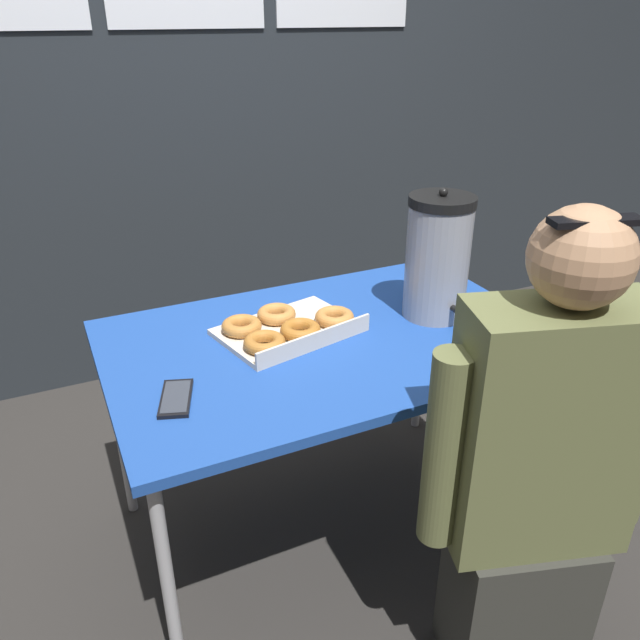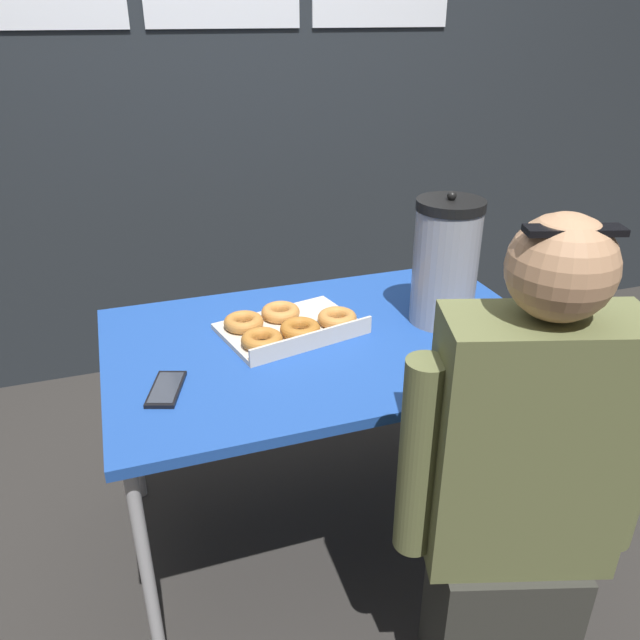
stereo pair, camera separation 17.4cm
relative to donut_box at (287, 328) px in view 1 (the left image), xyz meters
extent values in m
plane|color=#2D2B28|center=(0.10, -0.06, -0.74)|extent=(12.00, 12.00, 0.00)
cube|color=#23282D|center=(0.10, 1.27, 0.62)|extent=(6.00, 0.10, 2.72)
cube|color=#1E479E|center=(0.10, -0.06, -0.04)|extent=(1.25, 0.80, 0.03)
cylinder|color=#ADADB2|center=(-0.47, -0.42, -0.39)|extent=(0.03, 0.03, 0.69)
cylinder|color=#ADADB2|center=(0.68, -0.42, -0.39)|extent=(0.03, 0.03, 0.69)
cylinder|color=#ADADB2|center=(-0.47, 0.29, -0.39)|extent=(0.03, 0.03, 0.69)
cylinder|color=#ADADB2|center=(0.68, 0.29, -0.39)|extent=(0.03, 0.03, 0.69)
cube|color=beige|center=(0.01, 0.01, -0.02)|extent=(0.43, 0.34, 0.02)
cube|color=beige|center=(0.04, -0.11, 0.01)|extent=(0.38, 0.09, 0.04)
torus|color=#B16E2C|center=(-0.10, -0.08, 0.01)|extent=(0.16, 0.16, 0.03)
torus|color=#AB6926|center=(0.02, -0.05, 0.01)|extent=(0.13, 0.13, 0.03)
torus|color=#C17E3C|center=(0.14, -0.02, 0.01)|extent=(0.12, 0.12, 0.03)
torus|color=#BA7836|center=(-0.12, 0.04, 0.01)|extent=(0.15, 0.15, 0.03)
torus|color=#C2803E|center=(0.00, 0.08, 0.01)|extent=(0.12, 0.12, 0.03)
cylinder|color=#939399|center=(0.46, -0.06, 0.15)|extent=(0.19, 0.19, 0.34)
cylinder|color=black|center=(0.46, -0.06, 0.33)|extent=(0.19, 0.19, 0.03)
sphere|color=black|center=(0.46, -0.06, 0.36)|extent=(0.03, 0.03, 0.03)
cylinder|color=black|center=(0.46, -0.16, 0.04)|extent=(0.02, 0.05, 0.02)
cube|color=black|center=(-0.37, -0.20, -0.02)|extent=(0.12, 0.17, 0.01)
cube|color=#2D333D|center=(-0.37, -0.20, -0.01)|extent=(0.10, 0.15, 0.00)
cube|color=#33332D|center=(0.32, -0.69, -0.52)|extent=(0.37, 0.30, 0.45)
cube|color=#60663D|center=(0.32, -0.69, 0.00)|extent=(0.43, 0.29, 0.59)
sphere|color=tan|center=(0.32, -0.69, 0.40)|extent=(0.20, 0.20, 0.20)
cube|color=black|center=(0.31, -0.72, 0.48)|extent=(0.18, 0.09, 0.01)
cylinder|color=#60663D|center=(0.10, -0.63, -0.03)|extent=(0.09, 0.09, 0.47)
camera|label=1|loc=(-0.59, -1.47, 0.81)|focal=35.00mm
camera|label=2|loc=(-0.42, -1.54, 0.81)|focal=35.00mm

